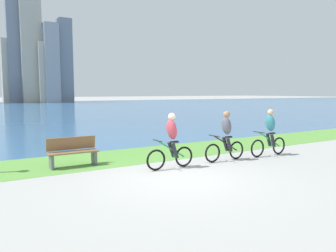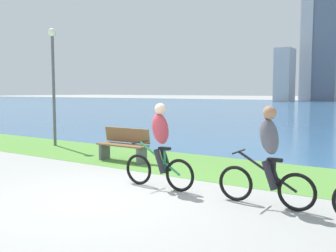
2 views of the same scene
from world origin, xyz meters
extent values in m
plane|color=#9E9E99|center=(0.00, 0.00, 0.00)|extent=(300.00, 300.00, 0.00)
cube|color=#59933D|center=(0.00, 3.46, 0.00)|extent=(120.00, 2.87, 0.01)
torus|color=black|center=(-0.13, 1.06, 0.31)|extent=(0.62, 0.06, 0.62)
torus|color=black|center=(0.85, 1.06, 0.31)|extent=(0.62, 0.06, 0.62)
cylinder|color=#268C4C|center=(0.39, 1.06, 0.59)|extent=(0.95, 0.04, 0.60)
cylinder|color=#268C4C|center=(0.51, 1.06, 0.54)|extent=(0.04, 0.04, 0.46)
cube|color=black|center=(0.51, 1.06, 0.79)|extent=(0.24, 0.10, 0.05)
cylinder|color=black|center=(-0.08, 1.06, 0.87)|extent=(0.03, 0.52, 0.03)
ellipsoid|color=#BF3F4C|center=(0.41, 1.06, 1.17)|extent=(0.40, 0.36, 0.65)
sphere|color=beige|center=(0.41, 1.06, 1.55)|extent=(0.22, 0.22, 0.22)
cylinder|color=#26262D|center=(0.46, 0.96, 0.55)|extent=(0.27, 0.11, 0.49)
cylinder|color=#26262D|center=(0.46, 1.16, 0.55)|extent=(0.27, 0.11, 0.49)
torus|color=black|center=(1.98, 1.07, 0.31)|extent=(0.62, 0.06, 0.62)
torus|color=black|center=(3.01, 1.07, 0.31)|extent=(0.62, 0.06, 0.62)
cylinder|color=black|center=(2.52, 1.07, 0.59)|extent=(1.00, 0.04, 0.60)
cylinder|color=black|center=(2.65, 1.07, 0.54)|extent=(0.04, 0.04, 0.46)
cube|color=black|center=(2.65, 1.07, 0.79)|extent=(0.24, 0.10, 0.05)
cylinder|color=black|center=(2.03, 1.07, 0.87)|extent=(0.03, 0.52, 0.03)
ellipsoid|color=#595966|center=(2.54, 1.07, 1.17)|extent=(0.40, 0.36, 0.65)
sphere|color=#A57A59|center=(2.54, 1.07, 1.55)|extent=(0.22, 0.22, 0.22)
cylinder|color=#26262D|center=(2.60, 0.97, 0.55)|extent=(0.27, 0.11, 0.49)
cylinder|color=#26262D|center=(2.60, 1.17, 0.55)|extent=(0.27, 0.11, 0.49)
cube|color=brown|center=(-2.04, 2.81, 0.45)|extent=(1.50, 0.45, 0.04)
cube|color=brown|center=(-2.04, 3.01, 0.70)|extent=(1.50, 0.11, 0.40)
cube|color=#595960|center=(-1.39, 2.81, 0.23)|extent=(0.08, 0.37, 0.45)
cube|color=#595960|center=(-2.69, 2.81, 0.23)|extent=(0.08, 0.37, 0.45)
cylinder|color=#595960|center=(-5.97, 3.84, 1.90)|extent=(0.10, 0.10, 3.79)
sphere|color=white|center=(-5.97, 3.84, 3.89)|extent=(0.28, 0.28, 0.28)
cube|color=#B7B7BC|center=(-16.37, 66.42, 4.92)|extent=(2.93, 4.36, 9.85)
cube|color=#B7B7BC|center=(-13.65, 72.41, 11.50)|extent=(2.26, 3.74, 23.00)
cube|color=slate|center=(-10.46, 72.04, 13.08)|extent=(4.35, 2.47, 26.16)
camera|label=1|loc=(-4.72, -7.15, 2.27)|focal=35.27mm
camera|label=2|loc=(4.51, -4.88, 1.89)|focal=40.29mm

